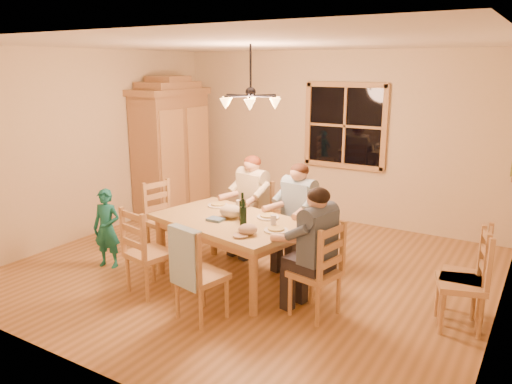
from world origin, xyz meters
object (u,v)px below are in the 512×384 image
Objects in this scene: chair_end_left at (167,233)px; chair_spare_back at (459,298)px; chair_near_left at (150,267)px; adult_plaid_man at (298,203)px; child at (107,228)px; chandelier at (251,100)px; chair_far_left at (252,231)px; adult_woman at (252,193)px; wine_bottle_a at (243,207)px; wine_bottle_b at (243,214)px; chair_far_right at (297,245)px; chair_near_right at (202,290)px; chair_spare_front at (462,292)px; chair_end_right at (315,287)px; dining_table at (230,227)px; adult_slate_man at (316,236)px; armoire at (172,152)px.

chair_spare_back is (3.67, -0.01, 0.00)m from chair_end_left.
adult_plaid_man is at bearing 64.80° from chair_near_left.
chair_end_left is at bearing 46.82° from child.
chair_far_left is (-0.29, 0.49, -1.77)m from chandelier.
adult_woman reaches higher than wine_bottle_a.
chair_end_left is 1.00× the size of chair_spare_back.
chair_end_left is 1.69m from wine_bottle_b.
adult_woman is (-0.29, 0.49, -1.24)m from chandelier.
chair_far_right is (0.47, 0.33, -1.77)m from chandelier.
wine_bottle_b is (0.05, 0.69, 0.62)m from chair_near_right.
child reaches higher than chair_spare_front.
wine_bottle_a is at bearing 77.32° from chair_far_right.
adult_plaid_man reaches higher than chair_near_right.
chair_near_left is at bearing 180.00° from chair_near_right.
chair_end_right is 1.00× the size of chair_spare_back.
chair_near_left is 1.90m from adult_plaid_man.
chair_end_right is at bearing -2.32° from wine_bottle_b.
dining_table is 2.20× the size of adult_slate_man.
chair_end_right is 1.13× the size of adult_woman.
adult_slate_man is 0.88m from wine_bottle_b.
chair_far_left is 1.00× the size of chair_end_right.
chair_near_left is at bearing 90.00° from adult_woman.
chair_far_right is 1.15m from wine_bottle_b.
child is at bearing -165.59° from wine_bottle_a.
chair_far_left is at bearing 75.06° from chair_spare_front.
chair_near_right is at bearing 93.37° from adult_plaid_man.
chair_far_right is at bearing 93.37° from chair_near_right.
chandelier is 0.33× the size of armoire.
adult_woman is at bearing 56.61° from chair_far_left.
adult_plaid_man reaches higher than chair_spare_back.
adult_slate_man reaches higher than chair_far_left.
adult_woman reaches higher than chair_far_right.
dining_table is (-0.03, -0.41, -1.42)m from chandelier.
adult_slate_man is 2.65× the size of wine_bottle_a.
chair_far_left is 1.65m from chair_near_left.
armoire is 6.97× the size of wine_bottle_b.
adult_slate_man reaches higher than wine_bottle_a.
adult_plaid_man is (-0.69, 0.98, 0.54)m from chair_end_right.
chair_near_left is 1.13× the size of adult_plaid_man.
chandelier reaches higher than adult_slate_man.
wine_bottle_b is at bearing 84.84° from chair_end_left.
chair_far_right is at bearing -180.00° from adult_woman.
chair_near_left is (-1.09, -1.46, 0.00)m from chair_far_right.
dining_table is 2.52m from chair_spare_back.
chair_near_right is at bearing -73.71° from dining_table.
adult_woman is (-1.45, 1.14, 0.54)m from chair_end_right.
chair_near_left and chair_end_left have the same top height.
chair_far_left is at bearing 106.29° from dining_table.
dining_table is at bearing -94.17° from chandelier.
chair_far_left is 1.00× the size of chair_spare_back.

